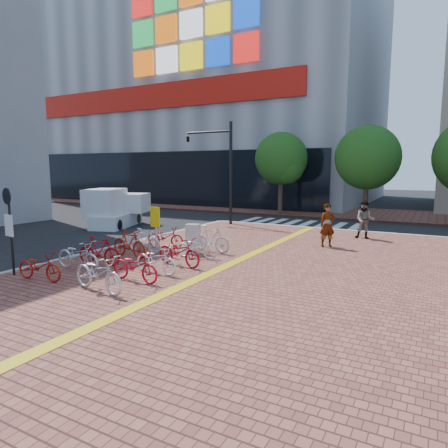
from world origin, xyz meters
The scene contains 27 objects.
ground centered at (0.00, 0.00, 0.00)m, with size 120.00×120.00×0.00m, color black.
sidewalk centered at (3.00, -5.00, 0.07)m, with size 14.00×34.00×0.15m, color brown.
tactile_strip centered at (2.00, -5.00, 0.16)m, with size 0.40×34.00×0.01m, color gold.
kerb_north centered at (3.00, 12.00, 0.08)m, with size 14.00×0.25×0.15m, color gray.
far_sidewalk centered at (0.00, 21.00, 0.07)m, with size 70.00×8.00×0.15m, color brown.
department_store centered at (-15.99, 31.95, 13.98)m, with size 36.00×24.27×28.00m.
crosswalk centered at (0.50, 14.00, 0.01)m, with size 7.50×4.00×0.01m.
street_trees centered at (5.04, 17.45, 4.10)m, with size 16.20×4.60×6.35m.
bike_0 centered at (-2.10, -2.64, 0.59)m, with size 0.58×1.67×0.88m, color red.
bike_1 centered at (-2.04, -1.23, 0.66)m, with size 0.67×1.93×1.01m, color silver.
bike_2 centered at (-1.98, -0.35, 0.66)m, with size 0.48×1.69×1.02m, color #A30B10.
bike_3 centered at (-1.88, 1.06, 0.69)m, with size 0.50×1.79×1.07m, color #AF1F0C.
bike_4 centered at (-1.93, 2.02, 0.64)m, with size 0.46×1.63×0.98m, color white.
bike_5 centered at (-1.92, 3.38, 0.59)m, with size 0.58×1.67×0.88m, color maroon.
bike_6 centered at (0.27, -2.58, 0.67)m, with size 0.69×1.98×1.04m, color silver.
bike_7 centered at (0.48, -1.33, 0.62)m, with size 0.62×1.78×0.93m, color red.
bike_8 centered at (0.47, -0.29, 0.60)m, with size 0.60×1.71×0.90m, color white.
bike_9 centered at (0.53, 0.90, 0.65)m, with size 0.66×1.90×1.00m, color #A00B16.
bike_10 centered at (0.42, 2.21, 0.58)m, with size 0.57×1.64×0.86m, color silver.
bike_11 centered at (0.35, 3.38, 0.69)m, with size 0.50×1.79×1.07m, color silver.
pedestrian_a centered at (4.20, 6.71, 1.08)m, with size 0.68×0.45×1.87m, color gray.
pedestrian_b centered at (5.27, 9.56, 1.06)m, with size 0.88×0.69×1.82m, color #464859.
utility_box centered at (-0.16, 2.85, 0.73)m, with size 0.54×0.39×1.17m, color silver.
yellow_sign centered at (-1.49, 2.17, 1.43)m, with size 0.50×0.16×1.85m.
notice_sign centered at (-3.38, -2.66, 1.89)m, with size 0.51×0.16×2.77m.
traffic_light_pole centered at (-4.17, 11.07, 4.35)m, with size 3.27×1.26×6.09m.
box_truck centered at (-8.74, 7.58, 1.08)m, with size 2.89×4.31×2.30m.
Camera 1 is at (8.37, -10.27, 3.53)m, focal length 32.00 mm.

